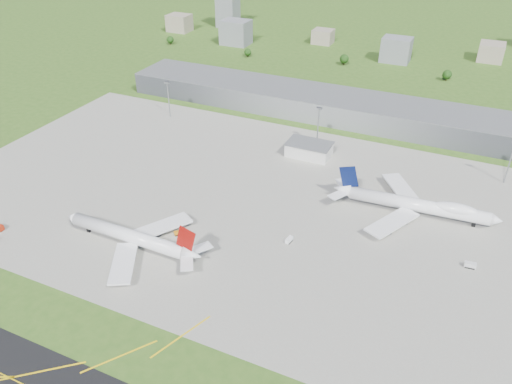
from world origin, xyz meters
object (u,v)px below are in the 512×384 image
at_px(airliner_blue_quad, 417,205).
at_px(van_white_near, 289,240).
at_px(tug_yellow, 178,233).
at_px(van_white_far, 470,265).
at_px(airliner_red_twin, 133,237).

xyz_separation_m(airliner_blue_quad, van_white_near, (-50.00, -47.50, -4.75)).
distance_m(tug_yellow, van_white_near, 52.88).
relative_size(airliner_blue_quad, van_white_far, 16.15).
relative_size(tug_yellow, van_white_far, 0.80).
height_order(airliner_blue_quad, tug_yellow, airliner_blue_quad).
bearing_deg(van_white_near, tug_yellow, 118.15).
relative_size(airliner_blue_quad, tug_yellow, 20.10).
relative_size(airliner_red_twin, van_white_far, 14.63).
xyz_separation_m(airliner_blue_quad, tug_yellow, (-100.17, -64.20, -5.02)).
height_order(tug_yellow, van_white_far, van_white_far).
bearing_deg(van_white_near, airliner_red_twin, 127.10).
relative_size(airliner_red_twin, tug_yellow, 18.20).
bearing_deg(airliner_blue_quad, van_white_far, -51.39).
bearing_deg(tug_yellow, airliner_blue_quad, -11.90).
bearing_deg(tug_yellow, airliner_red_twin, -174.22).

